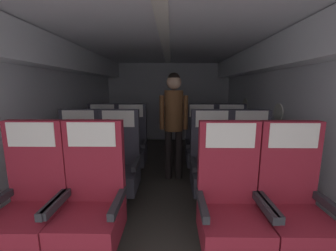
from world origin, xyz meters
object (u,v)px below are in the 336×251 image
(seat_a_left_window, at_px, (31,205))
(seat_c_right_aisle, at_px, (231,146))
(seat_a_left_aisle, at_px, (92,205))
(seat_b_right_window, at_px, (212,166))
(seat_c_left_aisle, at_px, (131,146))
(seat_c_right_window, at_px, (201,146))
(seat_a_right_aisle, at_px, (293,208))
(seat_c_left_window, at_px, (103,146))
(seat_b_left_aisle, at_px, (118,166))
(seat_b_left_window, at_px, (79,165))
(seat_b_right_aisle, at_px, (251,167))
(flight_attendant, at_px, (174,115))
(seat_a_right_window, at_px, (230,207))

(seat_a_left_window, bearing_deg, seat_c_right_aisle, 40.14)
(seat_a_left_aisle, bearing_deg, seat_c_right_aisle, 47.53)
(seat_b_right_window, distance_m, seat_c_left_aisle, 1.43)
(seat_c_left_aisle, xyz_separation_m, seat_c_right_window, (1.14, 0.02, 0.00))
(seat_a_right_aisle, distance_m, seat_c_right_aisle, 1.77)
(seat_a_left_aisle, distance_m, seat_a_right_aisle, 1.61)
(seat_c_left_window, relative_size, seat_c_left_aisle, 1.00)
(seat_b_left_aisle, bearing_deg, seat_c_right_aisle, 29.23)
(seat_b_left_window, distance_m, seat_b_right_aisle, 2.09)
(seat_a_right_aisle, distance_m, seat_b_right_aisle, 0.89)
(seat_b_left_aisle, bearing_deg, seat_c_left_aisle, 90.80)
(seat_a_left_aisle, distance_m, seat_c_left_aisle, 1.74)
(seat_a_right_aisle, height_order, flight_attendant, flight_attendant)
(seat_c_left_aisle, bearing_deg, seat_b_left_window, -119.24)
(seat_c_left_aisle, height_order, flight_attendant, flight_attendant)
(seat_a_right_window, bearing_deg, seat_b_right_aisle, 61.08)
(seat_a_right_aisle, relative_size, seat_b_right_aisle, 1.00)
(seat_a_left_window, distance_m, seat_c_right_aisle, 2.75)
(seat_a_right_aisle, height_order, seat_c_right_aisle, same)
(seat_a_left_window, height_order, seat_c_left_aisle, same)
(seat_a_left_window, relative_size, seat_a_left_aisle, 1.00)
(seat_a_left_aisle, distance_m, seat_c_right_window, 2.09)
(seat_a_left_window, height_order, seat_a_right_aisle, same)
(seat_b_right_window, bearing_deg, seat_a_right_aisle, -61.40)
(seat_a_left_aisle, xyz_separation_m, seat_b_left_aisle, (0.00, 0.86, 0.00))
(seat_b_left_window, height_order, flight_attendant, flight_attendant)
(seat_a_left_aisle, xyz_separation_m, seat_b_left_window, (-0.49, 0.88, 0.00))
(seat_c_left_window, xyz_separation_m, seat_c_left_aisle, (0.47, -0.01, 0.00))
(seat_a_left_window, relative_size, seat_c_left_window, 1.00)
(seat_a_left_window, xyz_separation_m, seat_a_right_window, (1.60, -0.01, 0.00))
(seat_a_left_aisle, xyz_separation_m, seat_b_right_aisle, (1.60, 0.87, 0.00))
(seat_b_right_aisle, bearing_deg, seat_a_right_aisle, -89.61)
(seat_a_left_window, bearing_deg, seat_b_left_window, 90.07)
(seat_b_left_aisle, xyz_separation_m, seat_c_right_window, (1.12, 0.89, 0.00))
(seat_a_right_aisle, bearing_deg, seat_c_right_window, 105.27)
(seat_a_left_window, distance_m, seat_c_left_aisle, 1.81)
(seat_a_right_aisle, xyz_separation_m, seat_c_left_aisle, (-1.62, 1.75, 0.00))
(seat_b_left_aisle, height_order, seat_c_right_window, same)
(seat_c_right_aisle, distance_m, flight_attendant, 1.08)
(seat_b_left_window, relative_size, seat_c_left_aisle, 1.00)
(seat_b_left_aisle, bearing_deg, seat_a_right_window, -38.42)
(seat_a_left_window, height_order, seat_a_right_window, same)
(seat_a_right_window, bearing_deg, seat_b_left_window, 150.77)
(seat_b_left_window, bearing_deg, seat_a_left_aisle, -60.85)
(seat_a_left_window, height_order, seat_b_right_window, same)
(seat_b_right_aisle, bearing_deg, seat_a_left_aisle, -151.52)
(seat_a_left_aisle, xyz_separation_m, seat_c_right_window, (1.13, 1.75, 0.00))
(seat_a_right_aisle, height_order, seat_b_right_aisle, same)
(seat_a_right_window, height_order, seat_b_left_window, same)
(seat_b_right_window, bearing_deg, seat_c_right_window, 90.12)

